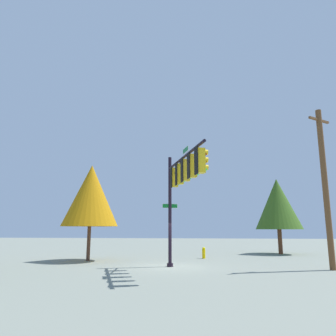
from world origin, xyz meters
name	(u,v)px	position (x,y,z in m)	size (l,w,h in m)	color
ground_plane	(170,267)	(0.00, 0.00, 0.00)	(120.00, 120.00, 0.00)	gray
signal_pole_assembly	(182,179)	(2.57, 0.97, 4.73)	(6.24, 2.81, 6.51)	black
utility_pole	(325,184)	(0.46, 8.80, 4.60)	(1.23, 1.47, 8.98)	brown
fire_hydrant	(204,253)	(-5.60, 1.85, 0.41)	(0.33, 0.24, 0.83)	yellow
tree_near	(91,195)	(-2.68, -6.02, 4.52)	(3.93, 3.93, 6.72)	#513426
tree_mid	(278,204)	(-10.84, 8.49, 4.40)	(4.09, 4.09, 6.68)	brown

